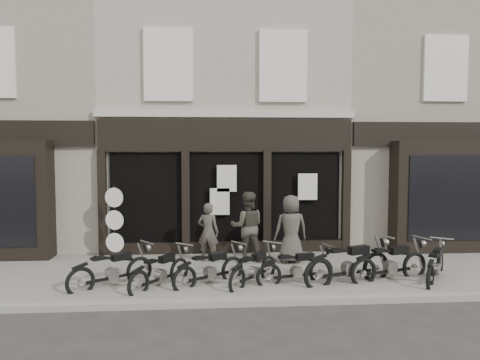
{
  "coord_description": "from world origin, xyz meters",
  "views": [
    {
      "loc": [
        -0.62,
        -10.25,
        3.12
      ],
      "look_at": [
        0.28,
        1.6,
        2.29
      ],
      "focal_mm": 35.0,
      "sensor_mm": 36.0,
      "label": 1
    }
  ],
  "objects": [
    {
      "name": "ground_plane",
      "position": [
        0.0,
        0.0,
        0.0
      ],
      "size": [
        90.0,
        90.0,
        0.0
      ],
      "primitive_type": "plane",
      "color": "#2D2B28",
      "rests_on": "ground"
    },
    {
      "name": "pavement",
      "position": [
        0.0,
        0.9,
        0.06
      ],
      "size": [
        30.0,
        4.2,
        0.12
      ],
      "primitive_type": "cube",
      "color": "slate",
      "rests_on": "ground_plane"
    },
    {
      "name": "kerb",
      "position": [
        0.0,
        -1.25,
        0.07
      ],
      "size": [
        30.0,
        0.25,
        0.13
      ],
      "primitive_type": "cube",
      "color": "gray",
      "rests_on": "ground_plane"
    },
    {
      "name": "central_building",
      "position": [
        0.0,
        5.95,
        4.08
      ],
      "size": [
        7.3,
        6.22,
        8.34
      ],
      "color": "#A69E8E",
      "rests_on": "ground"
    },
    {
      "name": "neighbour_left",
      "position": [
        -6.35,
        5.9,
        4.04
      ],
      "size": [
        5.6,
        6.73,
        8.34
      ],
      "color": "gray",
      "rests_on": "ground"
    },
    {
      "name": "neighbour_right",
      "position": [
        6.35,
        5.9,
        4.04
      ],
      "size": [
        5.6,
        6.73,
        8.34
      ],
      "color": "gray",
      "rests_on": "ground"
    },
    {
      "name": "motorcycle_0",
      "position": [
        -2.64,
        -0.05,
        0.38
      ],
      "size": [
        1.73,
        1.42,
        0.97
      ],
      "rotation": [
        0.0,
        0.0,
        0.65
      ],
      "color": "black",
      "rests_on": "ground"
    },
    {
      "name": "motorcycle_1",
      "position": [
        -1.59,
        -0.14,
        0.36
      ],
      "size": [
        1.33,
        1.61,
        0.9
      ],
      "rotation": [
        0.0,
        0.0,
        0.92
      ],
      "color": "black",
      "rests_on": "ground"
    },
    {
      "name": "motorcycle_2",
      "position": [
        -0.51,
        -0.04,
        0.37
      ],
      "size": [
        1.67,
        1.33,
        0.92
      ],
      "rotation": [
        0.0,
        0.0,
        0.63
      ],
      "color": "black",
      "rests_on": "ground"
    },
    {
      "name": "motorcycle_3",
      "position": [
        0.47,
        -0.07,
        0.36
      ],
      "size": [
        1.34,
        1.59,
        0.9
      ],
      "rotation": [
        0.0,
        0.0,
        0.9
      ],
      "color": "black",
      "rests_on": "ground"
    },
    {
      "name": "motorcycle_4",
      "position": [
        1.42,
        -0.11,
        0.36
      ],
      "size": [
        1.85,
        0.75,
        0.9
      ],
      "rotation": [
        0.0,
        0.0,
        0.26
      ],
      "color": "black",
      "rests_on": "ground"
    },
    {
      "name": "motorcycle_5",
      "position": [
        2.59,
        -0.2,
        0.44
      ],
      "size": [
        2.2,
        1.08,
        1.1
      ],
      "rotation": [
        0.0,
        0.0,
        0.35
      ],
      "color": "black",
      "rests_on": "ground"
    },
    {
      "name": "motorcycle_6",
      "position": [
        3.61,
        -0.03,
        0.41
      ],
      "size": [
        2.05,
        0.96,
        1.02
      ],
      "rotation": [
        0.0,
        0.0,
        0.32
      ],
      "color": "black",
      "rests_on": "ground"
    },
    {
      "name": "motorcycle_7",
      "position": [
        4.62,
        -0.15,
        0.37
      ],
      "size": [
        1.34,
        1.7,
        0.94
      ],
      "rotation": [
        0.0,
        0.0,
        0.95
      ],
      "color": "black",
      "rests_on": "ground"
    },
    {
      "name": "man_left",
      "position": [
        -0.53,
        1.93,
        0.9
      ],
      "size": [
        0.65,
        0.52,
        1.55
      ],
      "primitive_type": "imported",
      "rotation": [
        0.0,
        0.0,
        2.84
      ],
      "color": "#403A35",
      "rests_on": "pavement"
    },
    {
      "name": "man_centre",
      "position": [
        0.49,
        1.85,
        1.04
      ],
      "size": [
        0.92,
        0.73,
        1.84
      ],
      "primitive_type": "imported",
      "rotation": [
        0.0,
        0.0,
        3.1
      ],
      "color": "#3B3930",
      "rests_on": "pavement"
    },
    {
      "name": "man_right",
      "position": [
        1.61,
        1.62,
        1.01
      ],
      "size": [
        0.92,
        0.65,
        1.77
      ],
      "primitive_type": "imported",
      "rotation": [
        0.0,
        0.0,
        3.25
      ],
      "color": "#413D36",
      "rests_on": "pavement"
    },
    {
      "name": "advert_sign_post",
      "position": [
        -3.0,
        2.21,
        1.03
      ],
      "size": [
        0.51,
        0.33,
        2.13
      ],
      "rotation": [
        0.0,
        0.0,
        -0.29
      ],
      "color": "black",
      "rests_on": "ground"
    }
  ]
}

